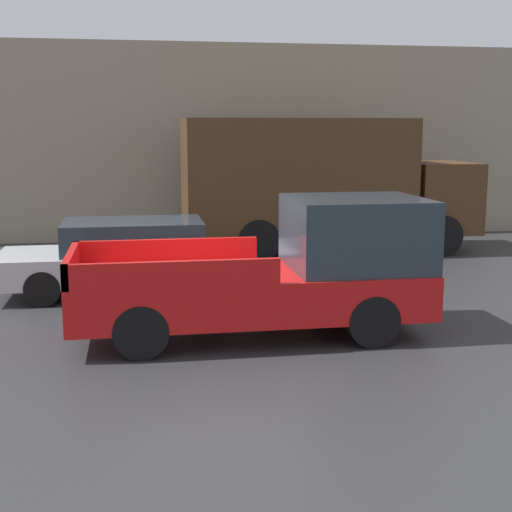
# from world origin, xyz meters

# --- Properties ---
(ground_plane) EXTENTS (60.00, 60.00, 0.00)m
(ground_plane) POSITION_xyz_m (0.00, 0.00, 0.00)
(ground_plane) COLOR #2D2D30
(building_wall) EXTENTS (28.00, 0.15, 5.48)m
(building_wall) POSITION_xyz_m (0.00, 9.42, 2.74)
(building_wall) COLOR gray
(building_wall) RESTS_ON ground
(pickup_truck) EXTENTS (5.37, 2.08, 2.09)m
(pickup_truck) POSITION_xyz_m (1.07, -0.37, 0.98)
(pickup_truck) COLOR red
(pickup_truck) RESTS_ON ground
(car) EXTENTS (4.78, 1.91, 1.40)m
(car) POSITION_xyz_m (-1.31, 2.84, 0.72)
(car) COLOR #B7BABF
(car) RESTS_ON ground
(delivery_truck) EXTENTS (7.39, 2.52, 3.37)m
(delivery_truck) POSITION_xyz_m (3.42, 6.72, 1.81)
(delivery_truck) COLOR #472D19
(delivery_truck) RESTS_ON ground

